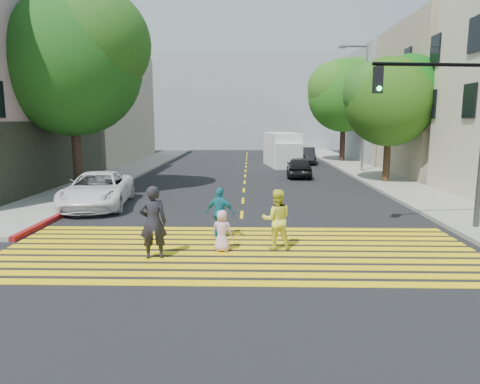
{
  "coord_description": "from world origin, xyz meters",
  "views": [
    {
      "loc": [
        0.3,
        -10.36,
        3.62
      ],
      "look_at": [
        0.0,
        3.0,
        1.4
      ],
      "focal_mm": 32.0,
      "sensor_mm": 36.0,
      "label": 1
    }
  ],
  "objects_px": {
    "white_van": "(282,150)",
    "tree_right_near": "(391,97)",
    "tree_left": "(73,58)",
    "white_sedan": "(98,190)",
    "pedestrian_man": "(153,222)",
    "dark_car_near": "(299,167)",
    "pedestrian_woman": "(276,219)",
    "traffic_signal": "(454,118)",
    "pedestrian_extra": "(220,213)",
    "dark_car_parked": "(306,156)",
    "silver_car": "(281,153)",
    "pedestrian_child": "(222,231)",
    "tree_right_far": "(345,91)"
  },
  "relations": [
    {
      "from": "tree_right_near",
      "to": "pedestrian_man",
      "type": "bearing_deg",
      "value": -126.94
    },
    {
      "from": "pedestrian_extra",
      "to": "tree_left",
      "type": "bearing_deg",
      "value": -31.28
    },
    {
      "from": "tree_right_near",
      "to": "pedestrian_child",
      "type": "distance_m",
      "value": 16.66
    },
    {
      "from": "pedestrian_woman",
      "to": "pedestrian_child",
      "type": "xyz_separation_m",
      "value": [
        -1.53,
        -0.28,
        -0.27
      ]
    },
    {
      "from": "pedestrian_child",
      "to": "white_sedan",
      "type": "xyz_separation_m",
      "value": [
        -5.7,
        6.23,
        0.14
      ]
    },
    {
      "from": "pedestrian_woman",
      "to": "silver_car",
      "type": "height_order",
      "value": "pedestrian_woman"
    },
    {
      "from": "white_sedan",
      "to": "silver_car",
      "type": "distance_m",
      "value": 23.32
    },
    {
      "from": "pedestrian_child",
      "to": "dark_car_parked",
      "type": "bearing_deg",
      "value": -89.43
    },
    {
      "from": "white_van",
      "to": "tree_right_near",
      "type": "bearing_deg",
      "value": -68.32
    },
    {
      "from": "tree_right_near",
      "to": "dark_car_parked",
      "type": "height_order",
      "value": "tree_right_near"
    },
    {
      "from": "dark_car_near",
      "to": "pedestrian_child",
      "type": "bearing_deg",
      "value": 80.28
    },
    {
      "from": "white_sedan",
      "to": "pedestrian_woman",
      "type": "bearing_deg",
      "value": -46.84
    },
    {
      "from": "tree_right_far",
      "to": "pedestrian_extra",
      "type": "distance_m",
      "value": 27.35
    },
    {
      "from": "tree_left",
      "to": "white_van",
      "type": "bearing_deg",
      "value": 49.3
    },
    {
      "from": "tree_right_far",
      "to": "white_sedan",
      "type": "xyz_separation_m",
      "value": [
        -14.74,
        -20.4,
        -5.44
      ]
    },
    {
      "from": "tree_right_near",
      "to": "dark_car_near",
      "type": "relative_size",
      "value": 1.86
    },
    {
      "from": "pedestrian_man",
      "to": "silver_car",
      "type": "distance_m",
      "value": 28.77
    },
    {
      "from": "tree_left",
      "to": "white_sedan",
      "type": "xyz_separation_m",
      "value": [
        2.22,
        -3.77,
        -5.94
      ]
    },
    {
      "from": "tree_left",
      "to": "pedestrian_child",
      "type": "bearing_deg",
      "value": -51.62
    },
    {
      "from": "pedestrian_woman",
      "to": "traffic_signal",
      "type": "relative_size",
      "value": 0.3
    },
    {
      "from": "dark_car_parked",
      "to": "tree_left",
      "type": "bearing_deg",
      "value": -126.95
    },
    {
      "from": "pedestrian_man",
      "to": "dark_car_near",
      "type": "xyz_separation_m",
      "value": [
        5.78,
        16.98,
        -0.31
      ]
    },
    {
      "from": "pedestrian_man",
      "to": "traffic_signal",
      "type": "distance_m",
      "value": 9.91
    },
    {
      "from": "pedestrian_woman",
      "to": "traffic_signal",
      "type": "xyz_separation_m",
      "value": [
        5.73,
        2.07,
        2.84
      ]
    },
    {
      "from": "pedestrian_man",
      "to": "dark_car_near",
      "type": "bearing_deg",
      "value": -122.18
    },
    {
      "from": "white_van",
      "to": "traffic_signal",
      "type": "xyz_separation_m",
      "value": [
        3.84,
        -20.85,
        2.43
      ]
    },
    {
      "from": "dark_car_near",
      "to": "silver_car",
      "type": "distance_m",
      "value": 11.29
    },
    {
      "from": "pedestrian_man",
      "to": "dark_car_parked",
      "type": "bearing_deg",
      "value": -119.27
    },
    {
      "from": "pedestrian_child",
      "to": "pedestrian_extra",
      "type": "xyz_separation_m",
      "value": [
        -0.14,
        1.44,
        0.2
      ]
    },
    {
      "from": "tree_left",
      "to": "pedestrian_man",
      "type": "distance_m",
      "value": 13.55
    },
    {
      "from": "tree_right_near",
      "to": "pedestrian_man",
      "type": "xyz_separation_m",
      "value": [
        -10.59,
        -14.09,
        -4.0
      ]
    },
    {
      "from": "white_sedan",
      "to": "tree_right_near",
      "type": "bearing_deg",
      "value": 19.04
    },
    {
      "from": "tree_right_near",
      "to": "pedestrian_child",
      "type": "xyz_separation_m",
      "value": [
        -8.81,
        -13.44,
        -4.39
      ]
    },
    {
      "from": "pedestrian_child",
      "to": "tree_right_near",
      "type": "bearing_deg",
      "value": -110.19
    },
    {
      "from": "pedestrian_child",
      "to": "pedestrian_man",
      "type": "bearing_deg",
      "value": 32.99
    },
    {
      "from": "dark_car_parked",
      "to": "dark_car_near",
      "type": "bearing_deg",
      "value": -95.75
    },
    {
      "from": "pedestrian_extra",
      "to": "dark_car_parked",
      "type": "height_order",
      "value": "pedestrian_extra"
    },
    {
      "from": "tree_left",
      "to": "tree_right_far",
      "type": "relative_size",
      "value": 1.08
    },
    {
      "from": "white_sedan",
      "to": "tree_left",
      "type": "bearing_deg",
      "value": 113.14
    },
    {
      "from": "pedestrian_extra",
      "to": "traffic_signal",
      "type": "distance_m",
      "value": 8.01
    },
    {
      "from": "white_van",
      "to": "dark_car_near",
      "type": "bearing_deg",
      "value": -92.44
    },
    {
      "from": "pedestrian_extra",
      "to": "white_van",
      "type": "relative_size",
      "value": 0.27
    },
    {
      "from": "pedestrian_extra",
      "to": "white_van",
      "type": "bearing_deg",
      "value": -82.85
    },
    {
      "from": "tree_left",
      "to": "tree_right_near",
      "type": "relative_size",
      "value": 1.35
    },
    {
      "from": "tree_right_near",
      "to": "pedestrian_extra",
      "type": "bearing_deg",
      "value": -126.73
    },
    {
      "from": "white_sedan",
      "to": "white_van",
      "type": "height_order",
      "value": "white_van"
    },
    {
      "from": "pedestrian_man",
      "to": "white_sedan",
      "type": "xyz_separation_m",
      "value": [
        -3.92,
        6.88,
        -0.24
      ]
    },
    {
      "from": "pedestrian_woman",
      "to": "white_sedan",
      "type": "bearing_deg",
      "value": -42.91
    },
    {
      "from": "pedestrian_child",
      "to": "dark_car_near",
      "type": "xyz_separation_m",
      "value": [
        4.0,
        16.34,
        0.08
      ]
    },
    {
      "from": "tree_right_near",
      "to": "pedestrian_extra",
      "type": "height_order",
      "value": "tree_right_near"
    }
  ]
}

